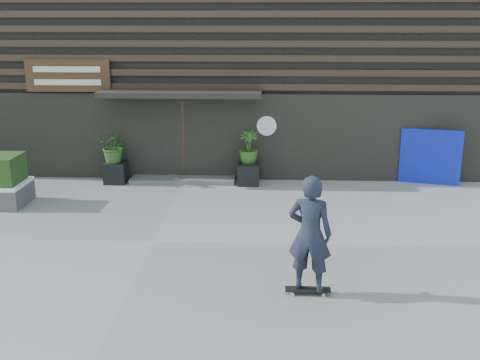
{
  "coord_description": "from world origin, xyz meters",
  "views": [
    {
      "loc": [
        2.32,
        -11.21,
        4.59
      ],
      "look_at": [
        1.8,
        0.97,
        1.1
      ],
      "focal_mm": 42.79,
      "sensor_mm": 36.0,
      "label": 1
    }
  ],
  "objects_px": {
    "blue_tarp": "(430,157)",
    "skateboarder": "(310,234)",
    "planter_pot_left": "(116,173)",
    "planter_pot_right": "(248,174)"
  },
  "relations": [
    {
      "from": "blue_tarp",
      "to": "skateboarder",
      "type": "xyz_separation_m",
      "value": [
        -3.93,
        -6.96,
        0.32
      ]
    },
    {
      "from": "planter_pot_left",
      "to": "skateboarder",
      "type": "relative_size",
      "value": 0.28
    },
    {
      "from": "planter_pot_right",
      "to": "blue_tarp",
      "type": "distance_m",
      "value": 5.17
    },
    {
      "from": "blue_tarp",
      "to": "skateboarder",
      "type": "relative_size",
      "value": 0.79
    },
    {
      "from": "planter_pot_right",
      "to": "blue_tarp",
      "type": "height_order",
      "value": "blue_tarp"
    },
    {
      "from": "skateboarder",
      "to": "blue_tarp",
      "type": "bearing_deg",
      "value": 60.55
    },
    {
      "from": "planter_pot_left",
      "to": "skateboarder",
      "type": "distance_m",
      "value": 8.37
    },
    {
      "from": "planter_pot_left",
      "to": "skateboarder",
      "type": "xyz_separation_m",
      "value": [
        5.01,
        -6.66,
        0.8
      ]
    },
    {
      "from": "planter_pot_left",
      "to": "skateboarder",
      "type": "bearing_deg",
      "value": -53.03
    },
    {
      "from": "planter_pot_right",
      "to": "skateboarder",
      "type": "bearing_deg",
      "value": -79.7
    }
  ]
}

